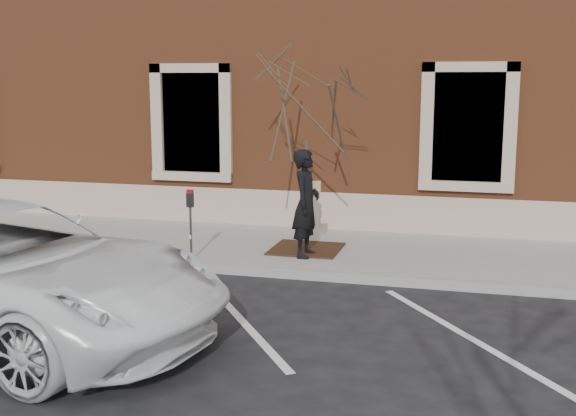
# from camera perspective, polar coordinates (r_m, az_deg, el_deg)

# --- Properties ---
(ground) EXTENTS (120.00, 120.00, 0.00)m
(ground) POSITION_cam_1_polar(r_m,az_deg,el_deg) (12.49, -0.71, -5.44)
(ground) COLOR #28282B
(ground) RESTS_ON ground
(sidewalk_near) EXTENTS (40.00, 3.50, 0.15)m
(sidewalk_near) POSITION_cam_1_polar(r_m,az_deg,el_deg) (14.11, 1.21, -3.31)
(sidewalk_near) COLOR #A5A19B
(sidewalk_near) RESTS_ON ground
(curb_near) EXTENTS (40.00, 0.12, 0.15)m
(curb_near) POSITION_cam_1_polar(r_m,az_deg,el_deg) (12.42, -0.78, -5.17)
(curb_near) COLOR #9E9E99
(curb_near) RESTS_ON ground
(parking_stripes) EXTENTS (28.00, 4.40, 0.01)m
(parking_stripes) POSITION_cam_1_polar(r_m,az_deg,el_deg) (10.48, -3.99, -8.53)
(parking_stripes) COLOR silver
(parking_stripes) RESTS_ON ground
(building_civic) EXTENTS (40.00, 8.62, 8.00)m
(building_civic) POSITION_cam_1_polar(r_m,az_deg,el_deg) (19.61, 5.50, 11.95)
(building_civic) COLOR brown
(building_civic) RESTS_ON ground
(man) EXTENTS (0.53, 0.76, 1.97)m
(man) POSITION_cam_1_polar(r_m,az_deg,el_deg) (13.08, 1.44, 0.36)
(man) COLOR black
(man) RESTS_ON sidewalk_near
(parking_meter) EXTENTS (0.12, 0.09, 1.28)m
(parking_meter) POSITION_cam_1_polar(r_m,az_deg,el_deg) (12.90, -7.73, -0.28)
(parking_meter) COLOR #595B60
(parking_meter) RESTS_ON sidewalk_near
(tree_grate) EXTENTS (1.29, 1.29, 0.03)m
(tree_grate) POSITION_cam_1_polar(r_m,az_deg,el_deg) (13.78, 1.45, -3.24)
(tree_grate) COLOR #402814
(tree_grate) RESTS_ON sidewalk_near
(sapling) EXTENTS (2.29, 2.29, 3.81)m
(sapling) POSITION_cam_1_polar(r_m,az_deg,el_deg) (13.42, 1.50, 7.83)
(sapling) COLOR #443B29
(sapling) RESTS_ON sidewalk_near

